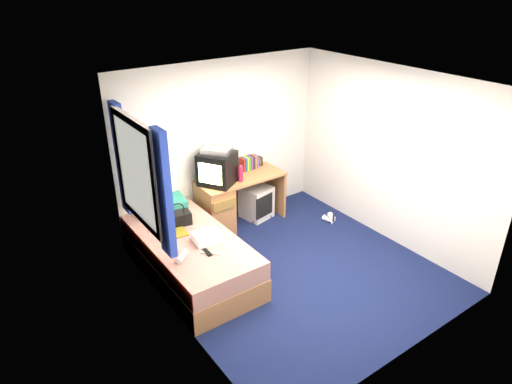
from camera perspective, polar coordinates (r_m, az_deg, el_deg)
ground at (r=5.92m, az=4.83°, el=-9.76°), size 3.40×3.40×0.00m
room_shell at (r=5.21m, az=5.42°, el=3.29°), size 3.40×3.40×3.40m
bed at (r=5.75m, az=-8.17°, el=-7.93°), size 1.01×2.00×0.54m
pillow at (r=6.27m, az=-11.65°, el=-1.56°), size 0.65×0.46×0.13m
desk at (r=6.63m, az=-3.94°, el=-1.37°), size 1.30×0.55×0.75m
storage_cube at (r=6.98m, az=0.04°, el=-1.26°), size 0.48×0.48×0.50m
crt_tv at (r=6.34m, az=-4.87°, el=2.97°), size 0.60×0.61×0.46m
vcr at (r=6.25m, az=-4.94°, el=5.23°), size 0.46×0.48×0.07m
book_row at (r=6.84m, az=-0.87°, el=3.67°), size 0.27×0.13×0.20m
picture_frame at (r=7.00m, az=0.51°, el=3.95°), size 0.02×0.12×0.14m
pink_water_bottle at (r=6.43m, az=-1.93°, el=2.24°), size 0.09×0.09×0.22m
aerosol_can at (r=6.54m, az=-2.84°, el=2.42°), size 0.05×0.05×0.17m
handbag at (r=5.85m, az=-9.78°, el=-3.26°), size 0.35×0.23×0.30m
towel at (r=5.48m, az=-6.19°, el=-5.63°), size 0.34×0.29×0.10m
magazine at (r=5.72m, az=-9.85°, el=-4.94°), size 0.24×0.30×0.01m
water_bottle at (r=5.20m, az=-9.25°, el=-7.97°), size 0.20×0.18×0.07m
colour_swatch_fan at (r=5.28m, az=-5.71°, el=-7.57°), size 0.20×0.20×0.01m
remote_control at (r=5.28m, az=-6.12°, el=-7.50°), size 0.05×0.16×0.02m
window_assembly at (r=5.21m, az=-14.36°, el=2.16°), size 0.11×1.42×1.40m
white_heels at (r=7.03m, az=9.23°, el=-3.36°), size 0.22×0.25×0.09m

